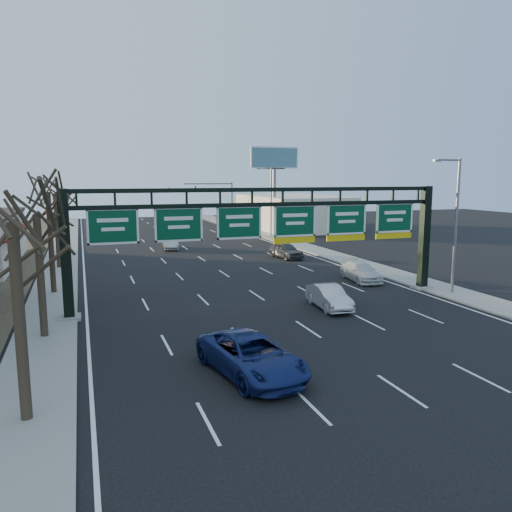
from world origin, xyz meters
name	(u,v)px	position (x,y,z in m)	size (l,w,h in m)	color
ground	(326,341)	(0.00, 0.00, 0.00)	(160.00, 160.00, 0.00)	black
sidewalk_left	(57,279)	(-12.80, 20.00, 0.06)	(3.00, 120.00, 0.12)	gray
sidewalk_right	(349,261)	(12.80, 20.00, 0.06)	(3.00, 120.00, 0.12)	gray
lane_markings	(218,269)	(0.00, 20.00, 0.01)	(21.60, 120.00, 0.01)	white
sign_gantry	(270,229)	(0.16, 8.00, 4.63)	(24.60, 1.20, 7.20)	black
building_right_distant	(292,212)	(20.00, 50.00, 2.50)	(12.00, 20.00, 5.00)	beige
tree_near	(9,188)	(-12.80, -4.00, 7.48)	(3.60, 3.60, 8.86)	#33291C
tree_gantry	(35,192)	(-12.80, 5.00, 7.11)	(3.60, 3.60, 8.48)	#33291C
tree_mid	(47,176)	(-12.80, 15.00, 7.85)	(3.60, 3.60, 9.24)	#33291C
tree_far	(54,181)	(-12.80, 25.00, 7.48)	(3.60, 3.60, 8.86)	#33291C
streetlight_near	(455,219)	(12.47, 6.00, 5.08)	(2.15, 0.22, 9.00)	slate
streetlight_far	(270,198)	(12.47, 40.00, 5.08)	(2.15, 0.22, 9.00)	slate
billboard_right	(274,168)	(15.00, 44.98, 9.06)	(7.00, 0.50, 12.00)	slate
traffic_signal_mast	(194,192)	(5.69, 55.00, 5.50)	(10.16, 0.54, 7.00)	black
car_blue_suv	(251,355)	(-4.72, -2.73, 0.80)	(2.64, 5.73, 1.59)	navy
car_silver_sedan	(329,297)	(2.98, 5.39, 0.69)	(1.47, 4.22, 1.39)	silver
car_white_wagon	(361,272)	(9.11, 11.91, 0.69)	(1.92, 4.72, 1.37)	silver
car_grey_far	(286,250)	(7.90, 23.74, 0.75)	(1.77, 4.40, 1.50)	#3F4145
car_silver_distant	(170,243)	(-1.71, 33.50, 0.69)	(1.47, 4.20, 1.39)	#A5A6AA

